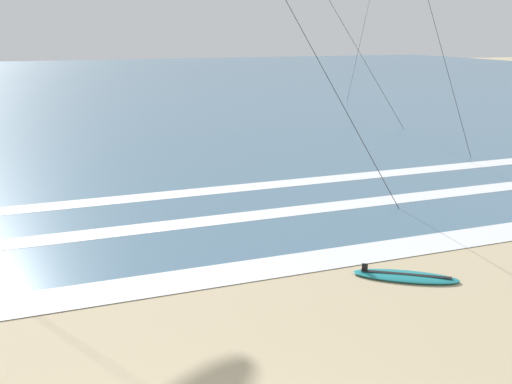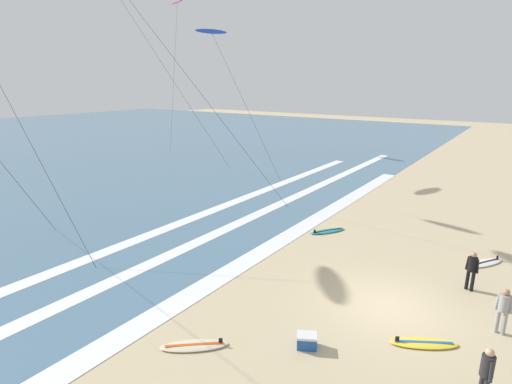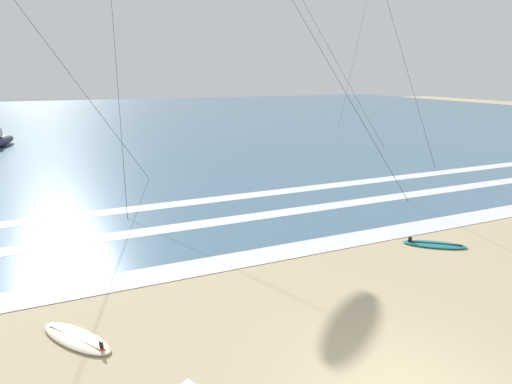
{
  "view_description": "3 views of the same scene",
  "coord_description": "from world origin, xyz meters",
  "px_view_note": "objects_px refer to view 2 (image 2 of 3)",
  "views": [
    {
      "loc": [
        -0.94,
        -3.93,
        4.85
      ],
      "look_at": [
        2.53,
        5.45,
        2.0
      ],
      "focal_mm": 40.12,
      "sensor_mm": 36.0,
      "label": 1
    },
    {
      "loc": [
        -13.16,
        -3.38,
        7.9
      ],
      "look_at": [
        1.53,
        6.94,
        2.89
      ],
      "focal_mm": 27.6,
      "sensor_mm": 36.0,
      "label": 2
    },
    {
      "loc": [
        -4.47,
        -3.77,
        5.68
      ],
      "look_at": [
        -0.65,
        6.12,
        2.34
      ],
      "focal_mm": 26.08,
      "sensor_mm": 36.0,
      "label": 3
    }
  ],
  "objects_px": {
    "surfer_mid_group": "(487,371)",
    "surfboard_left_pile": "(423,343)",
    "surfboard_near_water": "(485,263)",
    "kite_blue_high_left": "(212,32)",
    "surfboard_foreground_flat": "(328,231)",
    "cooler_box": "(307,341)",
    "surfer_left_near": "(504,307)",
    "kite_magenta_high_right": "(177,3)",
    "surfer_left_far": "(472,268)",
    "surfboard_right_spare": "(194,346)"
  },
  "relations": [
    {
      "from": "cooler_box",
      "to": "surfboard_near_water",
      "type": "bearing_deg",
      "value": -21.48
    },
    {
      "from": "surfer_left_far",
      "to": "surfboard_left_pile",
      "type": "xyz_separation_m",
      "value": [
        -4.56,
        0.66,
        -0.91
      ]
    },
    {
      "from": "surfboard_foreground_flat",
      "to": "cooler_box",
      "type": "distance_m",
      "value": 10.0
    },
    {
      "from": "surfboard_near_water",
      "to": "kite_magenta_high_right",
      "type": "height_order",
      "value": "kite_magenta_high_right"
    },
    {
      "from": "surfer_left_near",
      "to": "cooler_box",
      "type": "bearing_deg",
      "value": 131.24
    },
    {
      "from": "surfer_left_near",
      "to": "kite_magenta_high_right",
      "type": "relative_size",
      "value": 0.09
    },
    {
      "from": "surfer_left_near",
      "to": "surfboard_near_water",
      "type": "bearing_deg",
      "value": 9.95
    },
    {
      "from": "surfer_left_near",
      "to": "kite_blue_high_left",
      "type": "bearing_deg",
      "value": 59.75
    },
    {
      "from": "surfboard_near_water",
      "to": "surfer_mid_group",
      "type": "bearing_deg",
      "value": -174.72
    },
    {
      "from": "surfer_mid_group",
      "to": "surfboard_right_spare",
      "type": "height_order",
      "value": "surfer_mid_group"
    },
    {
      "from": "surfer_left_near",
      "to": "surfboard_left_pile",
      "type": "distance_m",
      "value": 2.91
    },
    {
      "from": "surfer_left_far",
      "to": "surfboard_foreground_flat",
      "type": "relative_size",
      "value": 0.76
    },
    {
      "from": "kite_blue_high_left",
      "to": "surfboard_left_pile",
      "type": "bearing_deg",
      "value": -125.81
    },
    {
      "from": "surfboard_foreground_flat",
      "to": "kite_magenta_high_right",
      "type": "distance_m",
      "value": 39.62
    },
    {
      "from": "surfer_mid_group",
      "to": "surfboard_left_pile",
      "type": "relative_size",
      "value": 0.76
    },
    {
      "from": "kite_blue_high_left",
      "to": "kite_magenta_high_right",
      "type": "xyz_separation_m",
      "value": [
        9.94,
        14.16,
        5.25
      ]
    },
    {
      "from": "surfboard_foreground_flat",
      "to": "kite_magenta_high_right",
      "type": "bearing_deg",
      "value": 57.62
    },
    {
      "from": "surfboard_foreground_flat",
      "to": "kite_magenta_high_right",
      "type": "relative_size",
      "value": 0.12
    },
    {
      "from": "surfboard_right_spare",
      "to": "kite_magenta_high_right",
      "type": "distance_m",
      "value": 46.68
    },
    {
      "from": "surfer_mid_group",
      "to": "surfboard_foreground_flat",
      "type": "xyz_separation_m",
      "value": [
        8.7,
        8.35,
        -0.91
      ]
    },
    {
      "from": "surfer_left_far",
      "to": "surfer_left_near",
      "type": "xyz_separation_m",
      "value": [
        -2.54,
        -1.22,
        0.0
      ]
    },
    {
      "from": "surfboard_right_spare",
      "to": "kite_blue_high_left",
      "type": "height_order",
      "value": "kite_blue_high_left"
    },
    {
      "from": "surfer_mid_group",
      "to": "surfer_left_near",
      "type": "height_order",
      "value": "same"
    },
    {
      "from": "kite_blue_high_left",
      "to": "kite_magenta_high_right",
      "type": "relative_size",
      "value": 0.7
    },
    {
      "from": "surfer_mid_group",
      "to": "surfboard_near_water",
      "type": "xyz_separation_m",
      "value": [
        9.16,
        0.85,
        -0.91
      ]
    },
    {
      "from": "surfer_left_near",
      "to": "surfboard_foreground_flat",
      "type": "height_order",
      "value": "surfer_left_near"
    },
    {
      "from": "surfboard_near_water",
      "to": "kite_blue_high_left",
      "type": "relative_size",
      "value": 0.17
    },
    {
      "from": "surfboard_foreground_flat",
      "to": "kite_blue_high_left",
      "type": "xyz_separation_m",
      "value": [
        9.14,
        15.93,
        12.06
      ]
    },
    {
      "from": "surfer_left_far",
      "to": "kite_magenta_high_right",
      "type": "xyz_separation_m",
      "value": [
        21.63,
        37.34,
        16.4
      ]
    },
    {
      "from": "kite_blue_high_left",
      "to": "cooler_box",
      "type": "relative_size",
      "value": 16.48
    },
    {
      "from": "kite_blue_high_left",
      "to": "kite_magenta_high_right",
      "type": "height_order",
      "value": "kite_magenta_high_right"
    },
    {
      "from": "surfer_left_near",
      "to": "surfboard_right_spare",
      "type": "height_order",
      "value": "surfer_left_near"
    },
    {
      "from": "surfboard_right_spare",
      "to": "cooler_box",
      "type": "height_order",
      "value": "cooler_box"
    },
    {
      "from": "surfer_left_near",
      "to": "surfboard_left_pile",
      "type": "relative_size",
      "value": 0.76
    },
    {
      "from": "surfer_left_far",
      "to": "surfboard_right_spare",
      "type": "relative_size",
      "value": 0.81
    },
    {
      "from": "surfboard_right_spare",
      "to": "surfboard_left_pile",
      "type": "bearing_deg",
      "value": -53.97
    },
    {
      "from": "surfer_mid_group",
      "to": "surfboard_near_water",
      "type": "distance_m",
      "value": 9.24
    },
    {
      "from": "surfer_left_near",
      "to": "surfboard_foreground_flat",
      "type": "distance_m",
      "value": 9.92
    },
    {
      "from": "surfer_left_far",
      "to": "cooler_box",
      "type": "height_order",
      "value": "surfer_left_far"
    },
    {
      "from": "surfboard_left_pile",
      "to": "surfer_left_far",
      "type": "bearing_deg",
      "value": -8.21
    },
    {
      "from": "surfer_left_near",
      "to": "surfboard_foreground_flat",
      "type": "xyz_separation_m",
      "value": [
        5.09,
        8.47,
        -0.91
      ]
    },
    {
      "from": "surfer_left_far",
      "to": "surfboard_near_water",
      "type": "bearing_deg",
      "value": -4.73
    },
    {
      "from": "cooler_box",
      "to": "surfer_left_far",
      "type": "bearing_deg",
      "value": -27.98
    },
    {
      "from": "surfboard_near_water",
      "to": "kite_magenta_high_right",
      "type": "relative_size",
      "value": 0.12
    },
    {
      "from": "kite_magenta_high_right",
      "to": "surfer_left_near",
      "type": "bearing_deg",
      "value": -122.08
    },
    {
      "from": "surfer_left_far",
      "to": "kite_magenta_high_right",
      "type": "bearing_deg",
      "value": 59.92
    },
    {
      "from": "surfer_left_far",
      "to": "surfboard_near_water",
      "type": "xyz_separation_m",
      "value": [
        3.0,
        -0.25,
        -0.91
      ]
    },
    {
      "from": "surfboard_right_spare",
      "to": "kite_magenta_high_right",
      "type": "bearing_deg",
      "value": 45.47
    },
    {
      "from": "cooler_box",
      "to": "kite_blue_high_left",
      "type": "bearing_deg",
      "value": 46.71
    },
    {
      "from": "surfboard_right_spare",
      "to": "kite_magenta_high_right",
      "type": "xyz_separation_m",
      "value": [
        30.4,
        30.9,
        17.31
      ]
    }
  ]
}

